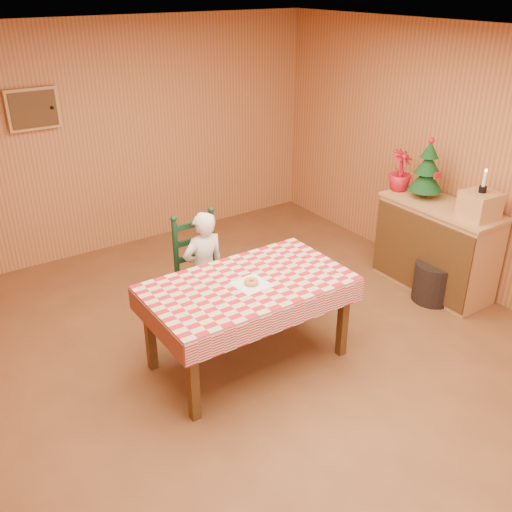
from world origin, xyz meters
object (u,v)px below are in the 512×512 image
(seated_child, at_px, (204,270))
(christmas_tree, at_px, (427,171))
(crate, at_px, (480,205))
(shelf_unit, at_px, (436,247))
(ladder_chair, at_px, (201,273))
(dining_table, at_px, (248,291))
(storage_bin, at_px, (434,282))

(seated_child, distance_m, christmas_tree, 2.45)
(seated_child, xyz_separation_m, crate, (2.32, -1.14, 0.49))
(seated_child, xyz_separation_m, shelf_unit, (2.31, -0.74, -0.10))
(shelf_unit, xyz_separation_m, christmas_tree, (0.01, 0.25, 0.74))
(ladder_chair, relative_size, seated_child, 0.96)
(dining_table, relative_size, seated_child, 1.47)
(crate, bearing_deg, seated_child, 153.85)
(seated_child, relative_size, crate, 3.75)
(dining_table, bearing_deg, storage_bin, -5.24)
(storage_bin, bearing_deg, crate, -46.11)
(dining_table, distance_m, shelf_unit, 2.32)
(ladder_chair, bearing_deg, storage_bin, -24.91)
(crate, height_order, christmas_tree, christmas_tree)
(dining_table, distance_m, ladder_chair, 0.81)
(ladder_chair, bearing_deg, dining_table, -90.00)
(dining_table, distance_m, seated_child, 0.74)
(seated_child, distance_m, shelf_unit, 2.42)
(seated_child, bearing_deg, shelf_unit, 162.28)
(ladder_chair, bearing_deg, crate, -27.27)
(seated_child, bearing_deg, crate, 153.85)
(dining_table, xyz_separation_m, storage_bin, (2.11, -0.19, -0.48))
(crate, xyz_separation_m, storage_bin, (-0.21, 0.21, -0.85))
(crate, bearing_deg, shelf_unit, 91.23)
(ladder_chair, bearing_deg, shelf_unit, -18.99)
(crate, bearing_deg, dining_table, 170.03)
(dining_table, bearing_deg, ladder_chair, 90.00)
(dining_table, relative_size, storage_bin, 4.07)
(dining_table, height_order, shelf_unit, shelf_unit)
(dining_table, height_order, crate, crate)
(ladder_chair, xyz_separation_m, shelf_unit, (2.31, -0.79, -0.04))
(dining_table, distance_m, storage_bin, 2.17)
(ladder_chair, xyz_separation_m, christmas_tree, (2.32, -0.54, 0.71))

